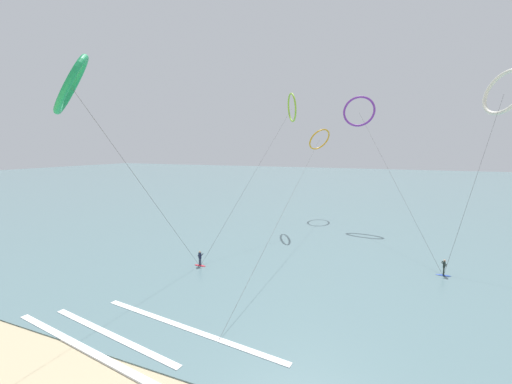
# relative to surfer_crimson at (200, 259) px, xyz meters

# --- Properties ---
(sea_water) EXTENTS (400.00, 200.00, 0.08)m
(sea_water) POSITION_rel_surfer_crimson_xyz_m (6.92, 84.49, -0.78)
(sea_water) COLOR slate
(sea_water) RESTS_ON ground
(surfer_crimson) EXTENTS (1.40, 0.68, 1.70)m
(surfer_crimson) POSITION_rel_surfer_crimson_xyz_m (0.00, 0.00, 0.00)
(surfer_crimson) COLOR red
(surfer_crimson) RESTS_ON ground
(surfer_cobalt) EXTENTS (1.40, 0.63, 1.70)m
(surfer_cobalt) POSITION_rel_surfer_crimson_xyz_m (24.46, 7.24, 0.00)
(surfer_cobalt) COLOR #2647B7
(surfer_cobalt) RESTS_ON ground
(kite_emerald) EXTENTS (5.26, 15.09, 19.58)m
(kite_emerald) POSITION_rel_surfer_crimson_xyz_m (-2.01, -12.62, 16.57)
(kite_emerald) COLOR #199351
(kite_emerald) RESTS_ON ground
(kite_violet) EXTENTS (13.93, 24.48, 22.09)m
(kite_violet) POSITION_rel_surfer_crimson_xyz_m (13.32, 30.80, 18.53)
(kite_violet) COLOR purple
(kite_violet) RESTS_ON ground
(kite_amber) EXTENTS (5.44, 48.53, 16.69)m
(kite_amber) POSITION_rel_surfer_crimson_xyz_m (5.88, 33.86, 13.81)
(kite_amber) COLOR orange
(kite_amber) RESTS_ON ground
(kite_ivory) EXTENTS (8.14, 12.21, 21.97)m
(kite_ivory) POSITION_rel_surfer_crimson_xyz_m (30.39, 16.67, 18.49)
(kite_ivory) COLOR silver
(kite_ivory) RESTS_ON ground
(kite_lime) EXTENTS (4.52, 27.18, 22.25)m
(kite_lime) POSITION_rel_surfer_crimson_xyz_m (2.92, 24.84, 18.97)
(kite_lime) COLOR #8CC62D
(kite_lime) RESTS_ON ground
(wave_crest_near) EXTENTS (19.13, 3.13, 0.12)m
(wave_crest_near) POSITION_rel_surfer_crimson_xyz_m (2.78, -15.82, -0.76)
(wave_crest_near) COLOR white
(wave_crest_near) RESTS_ON ground
(wave_crest_mid) EXTENTS (12.97, 2.43, 0.12)m
(wave_crest_mid) POSITION_rel_surfer_crimson_xyz_m (1.54, -13.81, -0.76)
(wave_crest_mid) COLOR white
(wave_crest_mid) RESTS_ON ground
(wave_crest_far) EXTENTS (16.27, 2.42, 0.12)m
(wave_crest_far) POSITION_rel_surfer_crimson_xyz_m (5.90, -11.06, -0.76)
(wave_crest_far) COLOR white
(wave_crest_far) RESTS_ON ground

